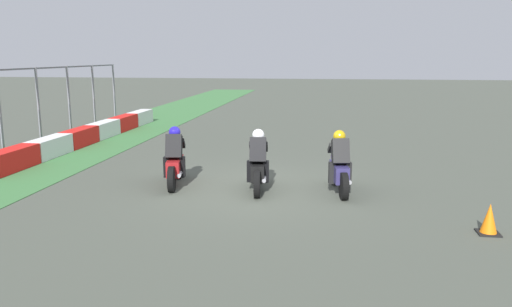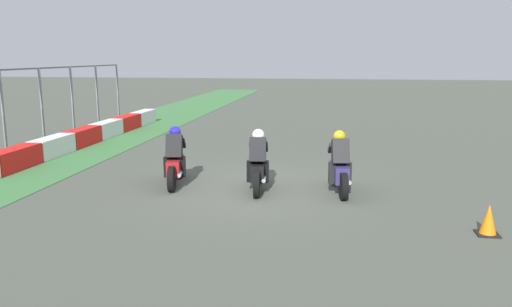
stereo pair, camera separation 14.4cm
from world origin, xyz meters
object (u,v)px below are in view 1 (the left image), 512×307
at_px(rider_lane_a, 339,167).
at_px(traffic_cone, 489,220).
at_px(rider_lane_c, 175,161).
at_px(rider_lane_b, 258,165).

xyz_separation_m(rider_lane_a, traffic_cone, (-2.58, -2.73, -0.35)).
height_order(rider_lane_a, traffic_cone, rider_lane_a).
distance_m(rider_lane_c, traffic_cone, 7.38).
distance_m(rider_lane_a, rider_lane_b, 1.98).
relative_size(rider_lane_b, traffic_cone, 3.48).
bearing_deg(traffic_cone, rider_lane_c, 69.01).
height_order(rider_lane_b, rider_lane_c, same).
relative_size(rider_lane_a, traffic_cone, 3.47).
xyz_separation_m(rider_lane_c, traffic_cone, (-2.64, -6.88, -0.35)).
bearing_deg(rider_lane_c, rider_lane_b, -104.51).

